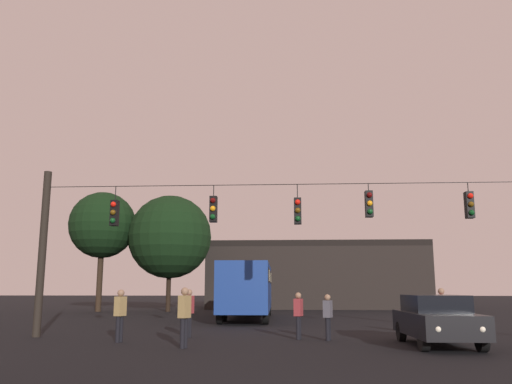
# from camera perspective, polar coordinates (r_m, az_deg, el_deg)

# --- Properties ---
(ground_plane) EXTENTS (168.00, 168.00, 0.00)m
(ground_plane) POSITION_cam_1_polar(r_m,az_deg,el_deg) (31.94, 3.54, -13.52)
(ground_plane) COLOR black
(ground_plane) RESTS_ON ground
(overhead_signal_span) EXTENTS (18.37, 0.44, 6.06)m
(overhead_signal_span) POSITION_cam_1_polar(r_m,az_deg,el_deg) (18.83, 3.67, -4.77)
(overhead_signal_span) COLOR black
(overhead_signal_span) RESTS_ON ground
(city_bus) EXTENTS (2.70, 11.04, 3.00)m
(city_bus) POSITION_cam_1_polar(r_m,az_deg,el_deg) (29.97, -0.91, -10.17)
(city_bus) COLOR navy
(city_bus) RESTS_ON ground
(car_near_right) EXTENTS (1.82, 4.35, 1.52)m
(car_near_right) POSITION_cam_1_polar(r_m,az_deg,el_deg) (17.26, 19.13, -13.00)
(car_near_right) COLOR black
(car_near_right) RESTS_ON ground
(pedestrian_crossing_left) EXTENTS (0.36, 0.42, 1.75)m
(pedestrian_crossing_left) POSITION_cam_1_polar(r_m,az_deg,el_deg) (15.90, -7.84, -13.01)
(pedestrian_crossing_left) COLOR black
(pedestrian_crossing_left) RESTS_ON ground
(pedestrian_crossing_center) EXTENTS (0.31, 0.40, 1.72)m
(pedestrian_crossing_center) POSITION_cam_1_polar(r_m,az_deg,el_deg) (20.52, 19.69, -11.95)
(pedestrian_crossing_center) COLOR black
(pedestrian_crossing_center) RESTS_ON ground
(pedestrian_crossing_right) EXTENTS (0.34, 0.42, 1.58)m
(pedestrian_crossing_right) POSITION_cam_1_polar(r_m,az_deg,el_deg) (18.45, 4.66, -13.04)
(pedestrian_crossing_right) COLOR black
(pedestrian_crossing_right) RESTS_ON ground
(pedestrian_near_bus) EXTENTS (0.35, 0.42, 1.68)m
(pedestrian_near_bus) POSITION_cam_1_polar(r_m,az_deg,el_deg) (18.00, -14.64, -12.60)
(pedestrian_near_bus) COLOR black
(pedestrian_near_bus) RESTS_ON ground
(pedestrian_trailing) EXTENTS (0.34, 0.42, 1.68)m
(pedestrian_trailing) POSITION_cam_1_polar(r_m,az_deg,el_deg) (19.24, -7.36, -12.68)
(pedestrian_trailing) COLOR black
(pedestrian_trailing) RESTS_ON ground
(pedestrian_far_side) EXTENTS (0.35, 0.42, 1.52)m
(pedestrian_far_side) POSITION_cam_1_polar(r_m,az_deg,el_deg) (18.18, 7.86, -13.14)
(pedestrian_far_side) COLOR black
(pedestrian_far_side) RESTS_ON ground
(corner_building) EXTENTS (18.28, 8.32, 5.55)m
(corner_building) POSITION_cam_1_polar(r_m,az_deg,el_deg) (46.58, 6.52, -9.07)
(corner_building) COLOR black
(corner_building) RESTS_ON ground
(tree_left_silhouette) EXTENTS (4.99, 4.99, 8.90)m
(tree_left_silhouette) POSITION_cam_1_polar(r_m,az_deg,el_deg) (41.17, -16.43, -3.51)
(tree_left_silhouette) COLOR #2D2116
(tree_left_silhouette) RESTS_ON ground
(tree_behind_building) EXTENTS (6.22, 6.22, 8.62)m
(tree_behind_building) POSITION_cam_1_polar(r_m,az_deg,el_deg) (39.88, -9.38, -4.86)
(tree_behind_building) COLOR black
(tree_behind_building) RESTS_ON ground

